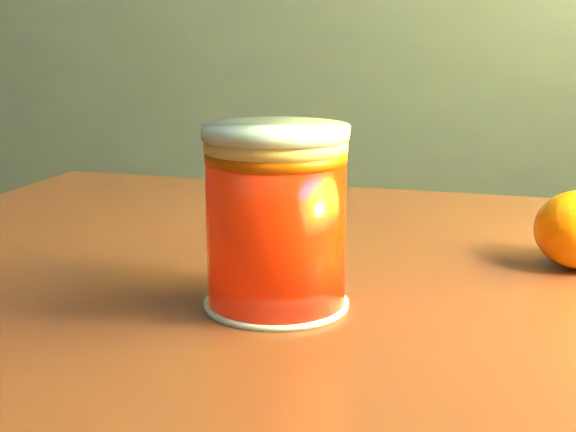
# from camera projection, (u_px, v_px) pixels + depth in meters

# --- Properties ---
(kitchen_counter) EXTENTS (3.15, 0.60, 0.90)m
(kitchen_counter) POSITION_uv_depth(u_px,v_px,m) (73.00, 179.00, 2.11)
(kitchen_counter) COLOR #4F4E53
(kitchen_counter) RESTS_ON ground
(table) EXTENTS (0.95, 0.70, 0.68)m
(table) POSITION_uv_depth(u_px,v_px,m) (418.00, 406.00, 0.55)
(table) COLOR brown
(table) RESTS_ON ground
(juice_glass) EXTENTS (0.09, 0.09, 0.11)m
(juice_glass) POSITION_uv_depth(u_px,v_px,m) (276.00, 219.00, 0.48)
(juice_glass) COLOR red
(juice_glass) RESTS_ON table
(orange_front) EXTENTS (0.08, 0.08, 0.05)m
(orange_front) POSITION_uv_depth(u_px,v_px,m) (260.00, 265.00, 0.49)
(orange_front) COLOR orange
(orange_front) RESTS_ON table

